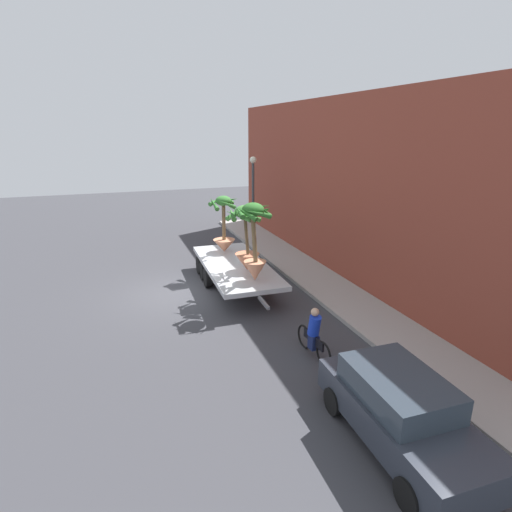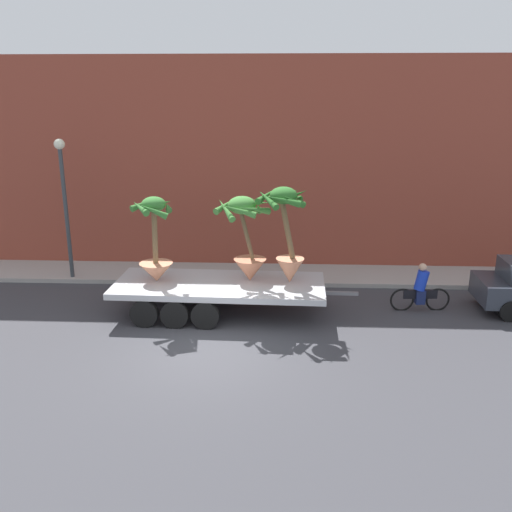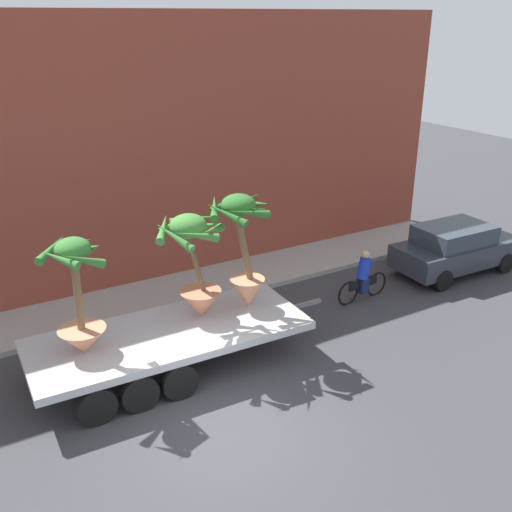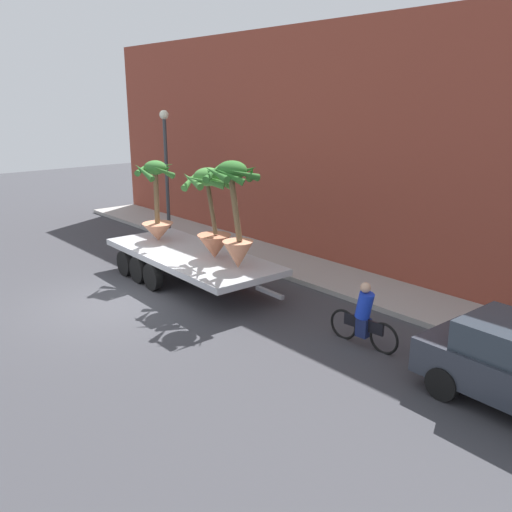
{
  "view_description": "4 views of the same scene",
  "coord_description": "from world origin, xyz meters",
  "px_view_note": "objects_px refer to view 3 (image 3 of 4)",
  "views": [
    {
      "loc": [
        15.5,
        -2.06,
        6.35
      ],
      "look_at": [
        1.69,
        2.87,
        1.79
      ],
      "focal_mm": 28.57,
      "sensor_mm": 36.0,
      "label": 1
    },
    {
      "loc": [
        1.82,
        -12.84,
        6.42
      ],
      "look_at": [
        1.06,
        3.41,
        1.57
      ],
      "focal_mm": 38.41,
      "sensor_mm": 36.0,
      "label": 2
    },
    {
      "loc": [
        -4.2,
        -8.43,
        7.59
      ],
      "look_at": [
        2.9,
        3.64,
        1.82
      ],
      "focal_mm": 41.2,
      "sensor_mm": 36.0,
      "label": 3
    },
    {
      "loc": [
        13.17,
        -6.27,
        5.44
      ],
      "look_at": [
        3.05,
        2.51,
        1.56
      ],
      "focal_mm": 38.43,
      "sensor_mm": 36.0,
      "label": 4
    }
  ],
  "objects_px": {
    "potted_palm_middle": "(243,249)",
    "potted_palm_front": "(79,305)",
    "flatbed_trailer": "(159,341)",
    "cyclist": "(363,278)",
    "parked_car": "(456,248)",
    "potted_palm_rear": "(195,267)"
  },
  "relations": [
    {
      "from": "flatbed_trailer",
      "to": "cyclist",
      "type": "xyz_separation_m",
      "value": [
        6.36,
        0.5,
        -0.11
      ]
    },
    {
      "from": "potted_palm_rear",
      "to": "potted_palm_front",
      "type": "distance_m",
      "value": 2.71
    },
    {
      "from": "parked_car",
      "to": "flatbed_trailer",
      "type": "bearing_deg",
      "value": -176.92
    },
    {
      "from": "cyclist",
      "to": "parked_car",
      "type": "relative_size",
      "value": 0.44
    },
    {
      "from": "potted_palm_front",
      "to": "potted_palm_middle",
      "type": "bearing_deg",
      "value": 1.18
    },
    {
      "from": "potted_palm_front",
      "to": "cyclist",
      "type": "xyz_separation_m",
      "value": [
        8.01,
        0.47,
        -1.44
      ]
    },
    {
      "from": "flatbed_trailer",
      "to": "cyclist",
      "type": "distance_m",
      "value": 6.38
    },
    {
      "from": "potted_palm_middle",
      "to": "cyclist",
      "type": "xyz_separation_m",
      "value": [
        4.12,
        0.39,
        -1.87
      ]
    },
    {
      "from": "cyclist",
      "to": "parked_car",
      "type": "bearing_deg",
      "value": 0.61
    },
    {
      "from": "potted_palm_middle",
      "to": "potted_palm_front",
      "type": "xyz_separation_m",
      "value": [
        -3.88,
        -0.08,
        -0.42
      ]
    },
    {
      "from": "cyclist",
      "to": "parked_car",
      "type": "distance_m",
      "value": 3.76
    },
    {
      "from": "flatbed_trailer",
      "to": "potted_palm_front",
      "type": "xyz_separation_m",
      "value": [
        -1.65,
        0.04,
        1.33
      ]
    },
    {
      "from": "potted_palm_middle",
      "to": "parked_car",
      "type": "distance_m",
      "value": 8.07
    },
    {
      "from": "flatbed_trailer",
      "to": "potted_palm_rear",
      "type": "distance_m",
      "value": 1.86
    },
    {
      "from": "parked_car",
      "to": "potted_palm_rear",
      "type": "bearing_deg",
      "value": -177.91
    },
    {
      "from": "potted_palm_middle",
      "to": "parked_car",
      "type": "xyz_separation_m",
      "value": [
        7.88,
        0.43,
        -1.71
      ]
    },
    {
      "from": "potted_palm_rear",
      "to": "parked_car",
      "type": "xyz_separation_m",
      "value": [
        9.06,
        0.33,
        -1.48
      ]
    },
    {
      "from": "flatbed_trailer",
      "to": "potted_palm_front",
      "type": "bearing_deg",
      "value": 178.73
    },
    {
      "from": "potted_palm_middle",
      "to": "cyclist",
      "type": "distance_m",
      "value": 4.54
    },
    {
      "from": "potted_palm_middle",
      "to": "potted_palm_front",
      "type": "height_order",
      "value": "potted_palm_middle"
    },
    {
      "from": "potted_palm_front",
      "to": "cyclist",
      "type": "bearing_deg",
      "value": 3.34
    },
    {
      "from": "potted_palm_front",
      "to": "cyclist",
      "type": "height_order",
      "value": "potted_palm_front"
    }
  ]
}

